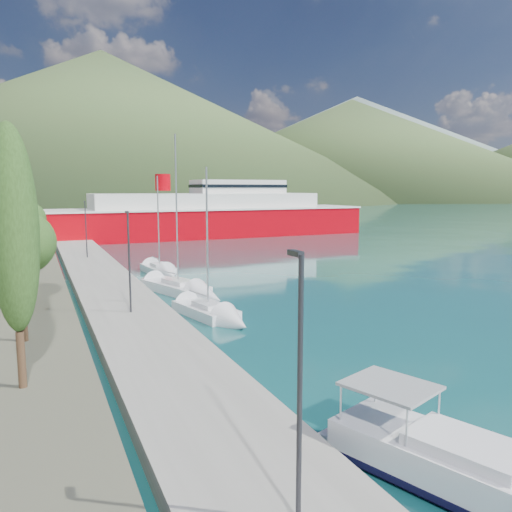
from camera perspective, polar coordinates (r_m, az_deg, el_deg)
name	(u,v)px	position (r m, az deg, el deg)	size (l,w,h in m)	color
ground	(93,220)	(138.44, -18.17, 3.93)	(1400.00, 1400.00, 0.00)	#134F51
quay	(102,281)	(44.46, -17.16, -2.70)	(5.00, 88.00, 0.80)	gray
hills_far	(162,133)	(657.92, -10.74, 13.60)	(1480.00, 900.00, 180.00)	slate
hills_near	(185,136)	(407.84, -8.13, 13.38)	(1010.00, 520.00, 115.00)	#42592E
tree_row	(25,216)	(48.75, -24.88, 4.19)	(4.01, 63.66, 10.35)	#47301E
lamp_posts	(124,254)	(32.31, -14.87, 0.19)	(0.15, 47.81, 6.06)	#2D2D33
motor_cruiser	(492,486)	(15.52, 25.33, -22.63)	(5.10, 8.60, 3.06)	black
sailboat_near	(220,317)	(31.18, -4.14, -6.95)	(3.66, 7.49, 10.34)	silver
sailboat_mid	(191,292)	(38.45, -7.40, -4.14)	(5.17, 9.48, 13.22)	silver
sailboat_far	(164,272)	(48.13, -10.45, -1.84)	(2.85, 7.14, 10.25)	silver
ferry	(209,217)	(86.49, -5.41, 4.49)	(56.21, 13.26, 11.11)	#B0000A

